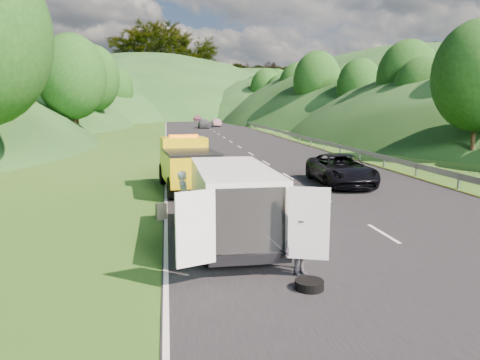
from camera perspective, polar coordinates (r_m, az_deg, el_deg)
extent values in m
plane|color=#38661E|center=(16.61, 4.61, -5.15)|extent=(320.00, 320.00, 0.00)
cube|color=black|center=(56.19, -1.95, 5.18)|extent=(14.00, 200.00, 0.02)
cube|color=gray|center=(69.69, 2.79, 5.99)|extent=(0.06, 140.00, 1.52)
cylinder|color=black|center=(24.49, -9.34, 0.71)|extent=(0.46, 1.06, 1.03)
cylinder|color=black|center=(24.74, -4.85, 0.89)|extent=(0.46, 1.06, 1.03)
cylinder|color=black|center=(20.46, -8.26, -0.97)|extent=(0.46, 1.06, 1.03)
cylinder|color=black|center=(20.76, -2.91, -0.74)|extent=(0.46, 1.06, 1.03)
cube|color=#DBBC0B|center=(23.61, -6.85, 2.83)|extent=(2.36, 1.85, 1.95)
cube|color=#DBBC0B|center=(21.38, -5.99, 1.47)|extent=(2.59, 3.70, 1.33)
cube|color=black|center=(21.29, -6.02, 3.38)|extent=(2.59, 3.70, 0.10)
cube|color=black|center=(24.90, -7.21, 1.85)|extent=(2.16, 1.43, 0.72)
cube|color=black|center=(25.53, -7.38, 1.57)|extent=(2.16, 0.42, 0.51)
cube|color=#DBBC0B|center=(25.17, -7.35, 3.46)|extent=(2.12, 1.01, 1.12)
cube|color=orange|center=(23.52, -6.90, 5.32)|extent=(1.46, 0.40, 0.16)
cube|color=black|center=(24.29, -7.10, 3.86)|extent=(1.95, 0.28, 0.92)
cylinder|color=black|center=(15.61, -5.17, -4.57)|extent=(0.31, 0.82, 0.82)
cylinder|color=black|center=(15.84, 1.48, -4.32)|extent=(0.31, 0.82, 0.82)
cylinder|color=black|center=(12.28, -3.93, -8.44)|extent=(0.31, 0.82, 0.82)
cylinder|color=black|center=(12.58, 4.50, -8.02)|extent=(0.31, 0.82, 0.82)
cube|color=white|center=(13.71, -0.82, -2.34)|extent=(2.14, 5.32, 1.89)
cube|color=white|center=(16.52, -2.28, -1.77)|extent=(2.05, 0.94, 1.02)
cube|color=black|center=(16.18, -2.21, 0.93)|extent=(1.89, 0.36, 0.85)
cube|color=black|center=(11.22, 1.19, -5.01)|extent=(1.73, 0.12, 1.63)
cube|color=white|center=(10.61, -5.43, -5.90)|extent=(0.93, 0.40, 1.73)
cube|color=white|center=(11.11, 8.40, -5.26)|extent=(0.93, 0.38, 1.73)
cube|color=black|center=(11.39, 1.27, -9.62)|extent=(2.04, 0.17, 0.25)
imported|color=silver|center=(16.56, -6.81, -5.24)|extent=(0.49, 0.67, 1.83)
imported|color=tan|center=(16.22, -1.33, -5.48)|extent=(0.62, 0.56, 1.03)
imported|color=black|center=(11.76, 7.41, -11.44)|extent=(1.19, 0.96, 1.61)
cube|color=#67614D|center=(17.07, -9.59, -3.82)|extent=(0.42, 0.33, 0.60)
cylinder|color=black|center=(10.94, 8.43, -13.10)|extent=(0.66, 0.66, 0.20)
imported|color=black|center=(24.54, 12.14, -0.57)|extent=(2.88, 5.70, 1.54)
imported|color=#4D4D52|center=(77.66, -4.42, 6.32)|extent=(1.83, 4.56, 1.55)
imported|color=#7F5561|center=(82.33, -2.88, 6.51)|extent=(1.36, 3.89, 1.28)
imported|color=#904864|center=(107.50, -5.28, 7.17)|extent=(1.96, 4.83, 1.40)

